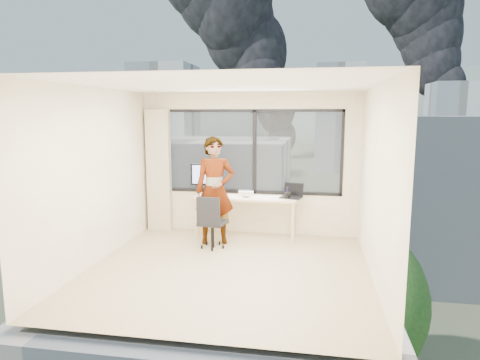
% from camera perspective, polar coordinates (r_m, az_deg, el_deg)
% --- Properties ---
extents(floor, '(4.00, 4.00, 0.01)m').
position_cam_1_polar(floor, '(6.24, -1.61, -11.92)').
color(floor, tan).
rests_on(floor, ground).
extents(ceiling, '(4.00, 4.00, 0.01)m').
position_cam_1_polar(ceiling, '(5.84, -1.72, 12.66)').
color(ceiling, white).
rests_on(ceiling, ground).
extents(wall_front, '(4.00, 0.01, 2.60)m').
position_cam_1_polar(wall_front, '(4.00, -7.40, -4.43)').
color(wall_front, beige).
rests_on(wall_front, ground).
extents(wall_left, '(0.01, 4.00, 2.60)m').
position_cam_1_polar(wall_left, '(6.59, -18.95, 0.42)').
color(wall_left, beige).
rests_on(wall_left, ground).
extents(wall_right, '(0.01, 4.00, 2.60)m').
position_cam_1_polar(wall_right, '(5.84, 17.93, -0.56)').
color(wall_right, beige).
rests_on(wall_right, ground).
extents(window_wall, '(3.30, 0.16, 1.55)m').
position_cam_1_polar(window_wall, '(7.82, 1.62, 3.82)').
color(window_wall, black).
rests_on(window_wall, ground).
extents(curtain, '(0.45, 0.14, 2.30)m').
position_cam_1_polar(curtain, '(8.19, -10.87, 1.26)').
color(curtain, beige).
rests_on(curtain, floor).
extents(desk, '(1.80, 0.60, 0.75)m').
position_cam_1_polar(desk, '(7.69, 0.84, -4.96)').
color(desk, beige).
rests_on(desk, floor).
extents(chair, '(0.52, 0.52, 0.91)m').
position_cam_1_polar(chair, '(7.07, -3.74, -5.54)').
color(chair, black).
rests_on(chair, floor).
extents(person, '(0.77, 0.61, 1.84)m').
position_cam_1_polar(person, '(7.26, -3.41, -1.42)').
color(person, '#2D2D33').
rests_on(person, floor).
extents(monitor, '(0.60, 0.25, 0.59)m').
position_cam_1_polar(monitor, '(7.76, -4.47, 0.18)').
color(monitor, black).
rests_on(monitor, desk).
extents(game_console, '(0.29, 0.25, 0.07)m').
position_cam_1_polar(game_console, '(7.81, 0.84, -1.68)').
color(game_console, white).
rests_on(game_console, desk).
extents(laptop, '(0.45, 0.47, 0.23)m').
position_cam_1_polar(laptop, '(7.50, 6.90, -1.54)').
color(laptop, black).
rests_on(laptop, desk).
extents(cellphone, '(0.12, 0.06, 0.01)m').
position_cam_1_polar(cellphone, '(7.53, 0.79, -2.29)').
color(cellphone, black).
rests_on(cellphone, desk).
extents(pen_cup, '(0.11, 0.11, 0.11)m').
position_cam_1_polar(pen_cup, '(7.45, 6.41, -2.07)').
color(pen_cup, black).
rests_on(pen_cup, desk).
extents(handbag, '(0.29, 0.21, 0.20)m').
position_cam_1_polar(handbag, '(7.70, 6.98, -1.40)').
color(handbag, '#0B4244').
rests_on(handbag, desk).
extents(exterior_ground, '(400.00, 400.00, 0.04)m').
position_cam_1_polar(exterior_ground, '(126.76, 9.25, 1.43)').
color(exterior_ground, '#515B3D').
rests_on(exterior_ground, ground).
extents(near_bldg_a, '(16.00, 12.00, 14.00)m').
position_cam_1_polar(near_bldg_a, '(38.26, -5.88, -5.09)').
color(near_bldg_a, beige).
rests_on(near_bldg_a, exterior_ground).
extents(near_bldg_b, '(14.00, 13.00, 16.00)m').
position_cam_1_polar(near_bldg_b, '(45.78, 23.38, -2.18)').
color(near_bldg_b, silver).
rests_on(near_bldg_b, exterior_ground).
extents(far_tower_a, '(14.00, 14.00, 28.00)m').
position_cam_1_polar(far_tower_a, '(107.03, -9.99, 7.57)').
color(far_tower_a, silver).
rests_on(far_tower_a, exterior_ground).
extents(far_tower_b, '(13.00, 13.00, 30.00)m').
position_cam_1_polar(far_tower_b, '(125.90, 13.10, 8.11)').
color(far_tower_b, silver).
rests_on(far_tower_b, exterior_ground).
extents(far_tower_c, '(15.00, 15.00, 26.00)m').
position_cam_1_polar(far_tower_c, '(152.20, 26.79, 6.74)').
color(far_tower_c, silver).
rests_on(far_tower_c, exterior_ground).
extents(far_tower_d, '(16.00, 14.00, 22.00)m').
position_cam_1_polar(far_tower_d, '(167.37, -11.68, 6.93)').
color(far_tower_d, silver).
rests_on(far_tower_d, exterior_ground).
extents(hill_a, '(288.00, 216.00, 90.00)m').
position_cam_1_polar(hill_a, '(347.90, -10.60, 6.07)').
color(hill_a, slate).
rests_on(hill_a, exterior_ground).
extents(hill_b, '(300.00, 220.00, 96.00)m').
position_cam_1_polar(hill_b, '(340.76, 26.82, 5.22)').
color(hill_b, slate).
rests_on(hill_b, exterior_ground).
extents(tree_a, '(7.00, 7.00, 8.00)m').
position_cam_1_polar(tree_a, '(34.81, -20.97, -12.26)').
color(tree_a, '#25511B').
rests_on(tree_a, exterior_ground).
extents(tree_b, '(7.60, 7.60, 9.00)m').
position_cam_1_polar(tree_b, '(26.60, 15.67, -17.59)').
color(tree_b, '#25511B').
rests_on(tree_b, exterior_ground).
extents(smoke_plume_a, '(40.00, 24.00, 90.00)m').
position_cam_1_polar(smoke_plume_a, '(160.39, 6.04, 22.11)').
color(smoke_plume_a, black).
rests_on(smoke_plume_a, exterior_ground).
extents(smoke_plume_b, '(30.00, 18.00, 70.00)m').
position_cam_1_polar(smoke_plume_b, '(185.44, 27.73, 15.59)').
color(smoke_plume_b, black).
rests_on(smoke_plume_b, exterior_ground).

